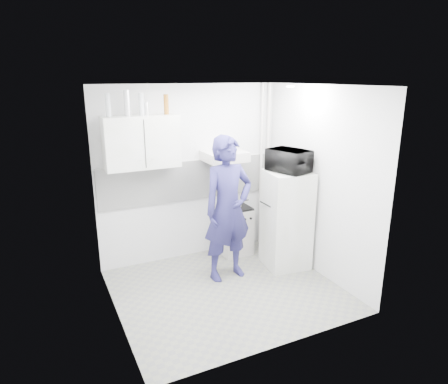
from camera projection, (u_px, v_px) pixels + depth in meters
name	position (u px, v px, depth m)	size (l,w,h in m)	color
floor	(227.00, 290.00, 5.23)	(2.80, 2.80, 0.00)	slate
ceiling	(227.00, 85.00, 4.50)	(2.80, 2.80, 0.00)	white
wall_back	(190.00, 174.00, 5.95)	(2.80, 2.80, 0.00)	silver
wall_left	(110.00, 212.00, 4.29)	(2.60, 2.60, 0.00)	silver
wall_right	(319.00, 183.00, 5.45)	(2.60, 2.60, 0.00)	silver
person	(228.00, 209.00, 5.34)	(0.72, 0.47, 1.98)	navy
stove	(235.00, 231.00, 6.26)	(0.46, 0.46, 0.74)	beige
fridge	(286.00, 220.00, 5.75)	(0.59, 0.59, 1.42)	white
stove_top	(235.00, 207.00, 6.15)	(0.44, 0.44, 0.03)	black
saucepan	(236.00, 203.00, 6.14)	(0.17, 0.17, 0.09)	silver
microwave	(289.00, 161.00, 5.50)	(0.38, 0.56, 0.31)	black
bottle_a	(108.00, 105.00, 5.03)	(0.07, 0.07, 0.29)	#B2B7BC
bottle_c	(127.00, 103.00, 5.12)	(0.08, 0.08, 0.33)	silver
bottle_d	(141.00, 104.00, 5.20)	(0.07, 0.07, 0.29)	#B2B7BC
canister_a	(146.00, 109.00, 5.25)	(0.07, 0.07, 0.17)	silver
bottle_e	(166.00, 104.00, 5.35)	(0.07, 0.07, 0.27)	brown
upper_cabinet	(141.00, 142.00, 5.33)	(1.00, 0.35, 0.70)	white
range_hood	(225.00, 156.00, 5.85)	(0.60, 0.50, 0.14)	beige
backsplash	(191.00, 180.00, 5.97)	(2.74, 0.03, 0.60)	white
pipe_a	(267.00, 166.00, 6.42)	(0.05, 0.05, 2.60)	beige
pipe_b	(261.00, 167.00, 6.37)	(0.04, 0.04, 2.60)	beige
ceiling_spot_fixture	(290.00, 87.00, 5.10)	(0.10, 0.10, 0.02)	white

